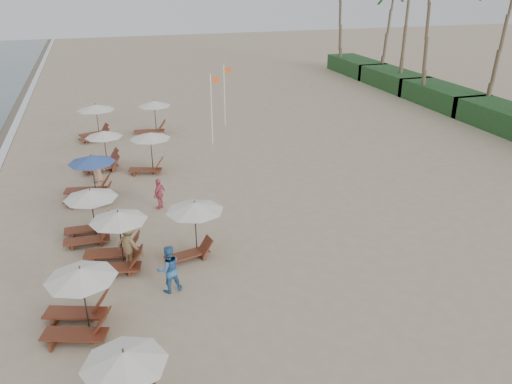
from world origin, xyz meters
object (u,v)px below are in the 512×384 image
object	(u,v)px
lounger_station_1	(77,301)
inland_station_0	(192,222)
beachgoer_near	(146,384)
beachgoer_far_a	(159,194)
lounger_station_6	(94,120)
lounger_station_4	(88,180)
beachgoer_far_b	(98,168)
lounger_station_5	(101,151)
beachgoer_mid_a	(169,269)
beachgoer_mid_b	(130,245)
inland_station_2	(152,115)
inland_station_1	(148,147)
lounger_station_3	(88,215)
lounger_station_2	(114,242)
flag_pole_near	(212,106)

from	to	relation	value
lounger_station_1	inland_station_0	size ratio (longest dim) A/B	1.02
beachgoer_near	beachgoer_far_a	xyz separation A→B (m)	(1.90, 11.91, -0.04)
lounger_station_6	beachgoer_near	world-z (taller)	lounger_station_6
lounger_station_4	beachgoer_far_b	bearing A→B (deg)	78.34
lounger_station_5	beachgoer_mid_a	xyz separation A→B (m)	(1.83, -13.14, -0.15)
lounger_station_6	beachgoer_near	xyz separation A→B (m)	(0.72, -24.01, -0.50)
beachgoer_near	beachgoer_mid_b	distance (m)	7.04
inland_station_2	beachgoer_near	bearing A→B (deg)	-97.16
lounger_station_5	inland_station_1	world-z (taller)	inland_station_1
lounger_station_3	lounger_station_5	distance (m)	8.45
inland_station_1	inland_station_2	world-z (taller)	same
lounger_station_5	beachgoer_far_a	world-z (taller)	lounger_station_5
inland_station_2	beachgoer_far_b	distance (m)	8.82
lounger_station_2	beachgoer_mid_a	world-z (taller)	lounger_station_2
lounger_station_6	inland_station_2	distance (m)	3.75
inland_station_1	lounger_station_3	bearing A→B (deg)	-114.64
inland_station_0	beachgoer_near	world-z (taller)	inland_station_0
lounger_station_2	beachgoer_near	size ratio (longest dim) A/B	1.68
lounger_station_1	lounger_station_4	distance (m)	10.14
lounger_station_2	inland_station_0	size ratio (longest dim) A/B	1.03
lounger_station_5	lounger_station_3	bearing A→B (deg)	-95.11
lounger_station_5	inland_station_0	size ratio (longest dim) A/B	1.00
inland_station_1	beachgoer_far_a	world-z (taller)	inland_station_1
beachgoer_mid_b	beachgoer_far_b	size ratio (longest dim) A/B	1.16
lounger_station_1	beachgoer_far_a	bearing A→B (deg)	66.44
lounger_station_3	beachgoer_near	xyz separation A→B (m)	(1.26, -9.75, -0.35)
inland_station_0	inland_station_1	xyz separation A→B (m)	(-0.57, 9.72, -0.03)
beachgoer_mid_b	flag_pole_near	size ratio (longest dim) A/B	0.41
inland_station_2	beachgoer_far_b	world-z (taller)	inland_station_2
inland_station_0	beachgoer_mid_a	distance (m)	2.52
beachgoer_near	inland_station_2	bearing A→B (deg)	51.86
lounger_station_5	inland_station_1	distance (m)	2.86
lounger_station_2	lounger_station_3	bearing A→B (deg)	109.50
lounger_station_5	beachgoer_mid_a	world-z (taller)	lounger_station_5
lounger_station_1	beachgoer_mid_b	world-z (taller)	lounger_station_1
inland_station_0	inland_station_1	distance (m)	9.74
lounger_station_1	inland_station_1	bearing A→B (deg)	74.43
lounger_station_4	beachgoer_mid_b	bearing A→B (deg)	-78.38
lounger_station_2	inland_station_2	bearing A→B (deg)	78.59
lounger_station_5	inland_station_0	bearing A→B (deg)	-74.43
lounger_station_4	beachgoer_far_a	size ratio (longest dim) A/B	1.85
lounger_station_3	lounger_station_6	xyz separation A→B (m)	(0.54, 14.26, 0.15)
lounger_station_1	lounger_station_6	world-z (taller)	lounger_station_6
lounger_station_3	lounger_station_4	distance (m)	4.15
lounger_station_2	lounger_station_5	world-z (taller)	lounger_station_2
lounger_station_3	inland_station_2	distance (m)	14.98
lounger_station_2	inland_station_0	world-z (taller)	lounger_station_2
inland_station_1	beachgoer_near	xyz separation A→B (m)	(-2.00, -16.85, -0.68)
lounger_station_2	inland_station_0	distance (m)	2.98
beachgoer_near	beachgoer_mid_b	size ratio (longest dim) A/B	0.85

